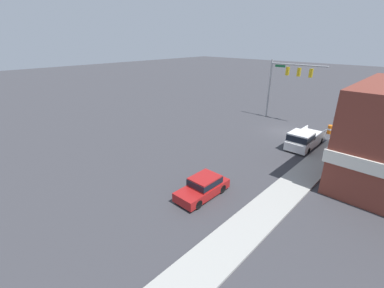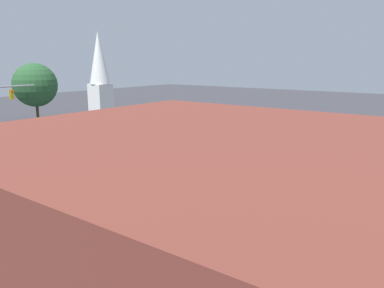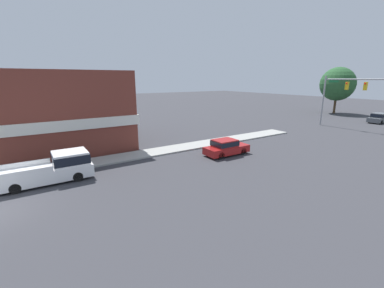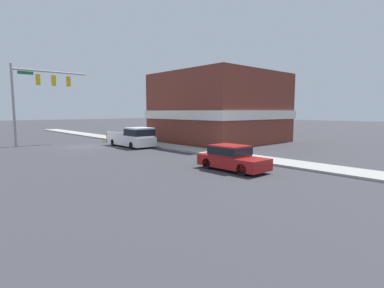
{
  "view_description": "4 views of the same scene",
  "coord_description": "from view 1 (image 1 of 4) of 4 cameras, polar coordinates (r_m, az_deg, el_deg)",
  "views": [
    {
      "loc": [
        -11.72,
        29.09,
        10.52
      ],
      "look_at": [
        0.47,
        16.21,
        3.19
      ],
      "focal_mm": 24.0,
      "sensor_mm": 36.0,
      "label": 1
    },
    {
      "loc": [
        -21.83,
        -0.77,
        9.42
      ],
      "look_at": [
        0.93,
        15.83,
        3.16
      ],
      "focal_mm": 35.0,
      "sensor_mm": 36.0,
      "label": 2
    },
    {
      "loc": [
        15.68,
        2.12,
        6.82
      ],
      "look_at": [
        1.24,
        11.61,
        2.4
      ],
      "focal_mm": 24.0,
      "sensor_mm": 36.0,
      "label": 3
    },
    {
      "loc": [
        11.72,
        28.38,
        3.42
      ],
      "look_at": [
        0.99,
        16.44,
        1.66
      ],
      "focal_mm": 28.0,
      "sensor_mm": 36.0,
      "label": 4
    }
  ],
  "objects": [
    {
      "name": "ground_plane",
      "position": [
        33.08,
        20.33,
        2.47
      ],
      "size": [
        200.0,
        200.0,
        0.0
      ],
      "primitive_type": "plane",
      "color": "#38383D"
    },
    {
      "name": "sidewalk_curb",
      "position": [
        31.49,
        29.74,
        -0.01
      ],
      "size": [
        2.4,
        60.0,
        0.14
      ],
      "color": "#9E9E99",
      "rests_on": "ground"
    },
    {
      "name": "near_signal_assembly",
      "position": [
        36.83,
        20.39,
        13.81
      ],
      "size": [
        7.27,
        0.49,
        7.93
      ],
      "color": "gray",
      "rests_on": "ground"
    },
    {
      "name": "car_lead",
      "position": [
        18.52,
        2.54,
        -9.37
      ],
      "size": [
        1.76,
        4.23,
        1.46
      ],
      "color": "black",
      "rests_on": "ground"
    },
    {
      "name": "pickup_truck_parked",
      "position": [
        28.71,
        23.62,
        1.0
      ],
      "size": [
        2.12,
        5.75,
        1.9
      ],
      "color": "black",
      "rests_on": "ground"
    },
    {
      "name": "construction_barrel",
      "position": [
        34.56,
        28.39,
        2.87
      ],
      "size": [
        0.65,
        0.65,
        1.02
      ],
      "color": "orange",
      "rests_on": "ground"
    }
  ]
}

